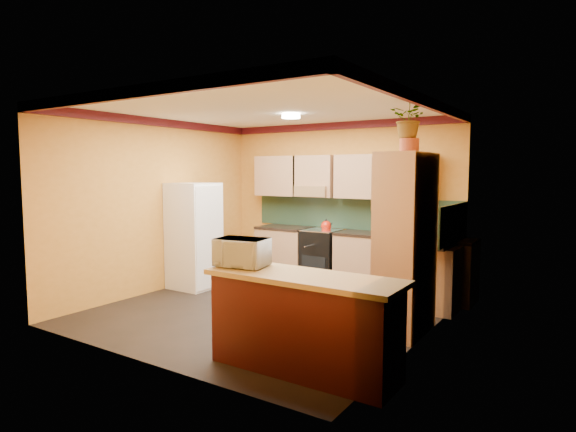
% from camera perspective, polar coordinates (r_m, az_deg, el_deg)
% --- Properties ---
extents(room_shell, '(4.24, 4.24, 2.72)m').
position_cam_1_polar(room_shell, '(6.60, -1.01, 7.08)').
color(room_shell, black).
rests_on(room_shell, ground).
extents(base_cabinets_back, '(3.65, 0.60, 0.88)m').
position_cam_1_polar(base_cabinets_back, '(7.83, 8.09, -5.36)').
color(base_cabinets_back, tan).
rests_on(base_cabinets_back, ground).
extents(countertop_back, '(3.65, 0.62, 0.04)m').
position_cam_1_polar(countertop_back, '(7.76, 8.13, -2.02)').
color(countertop_back, black).
rests_on(countertop_back, base_cabinets_back).
extents(stove, '(0.58, 0.58, 0.91)m').
position_cam_1_polar(stove, '(8.11, 4.07, -4.84)').
color(stove, black).
rests_on(stove, ground).
extents(kettle, '(0.21, 0.21, 0.18)m').
position_cam_1_polar(kettle, '(7.94, 4.55, -1.09)').
color(kettle, red).
rests_on(kettle, stove).
extents(sink, '(0.48, 0.40, 0.03)m').
position_cam_1_polar(sink, '(7.47, 13.54, -2.14)').
color(sink, silver).
rests_on(sink, countertop_back).
extents(base_cabinets_right, '(0.60, 0.80, 0.88)m').
position_cam_1_polar(base_cabinets_right, '(6.88, 16.24, -7.02)').
color(base_cabinets_right, tan).
rests_on(base_cabinets_right, ground).
extents(countertop_right, '(0.62, 0.80, 0.04)m').
position_cam_1_polar(countertop_right, '(6.80, 16.35, -3.23)').
color(countertop_right, black).
rests_on(countertop_right, base_cabinets_right).
extents(fridge, '(0.68, 0.66, 1.70)m').
position_cam_1_polar(fridge, '(7.90, -11.09, -2.30)').
color(fridge, white).
rests_on(fridge, ground).
extents(pantry, '(0.48, 0.90, 2.10)m').
position_cam_1_polar(pantry, '(5.75, 13.76, -3.20)').
color(pantry, tan).
rests_on(pantry, ground).
extents(fern_pot, '(0.22, 0.22, 0.16)m').
position_cam_1_polar(fern_pot, '(5.74, 14.18, 8.10)').
color(fern_pot, '#A14426').
rests_on(fern_pot, pantry).
extents(fern, '(0.51, 0.48, 0.46)m').
position_cam_1_polar(fern, '(5.76, 14.25, 11.16)').
color(fern, tan).
rests_on(fern, fern_pot).
extents(breakfast_bar, '(1.80, 0.55, 0.88)m').
position_cam_1_polar(breakfast_bar, '(4.63, 1.85, -12.90)').
color(breakfast_bar, '#44140F').
rests_on(breakfast_bar, ground).
extents(bar_top, '(1.90, 0.65, 0.05)m').
position_cam_1_polar(bar_top, '(4.50, 1.87, -7.27)').
color(bar_top, tan).
rests_on(bar_top, breakfast_bar).
extents(microwave, '(0.56, 0.43, 0.28)m').
position_cam_1_polar(microwave, '(4.88, -5.51, -4.30)').
color(microwave, white).
rests_on(microwave, bar_top).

